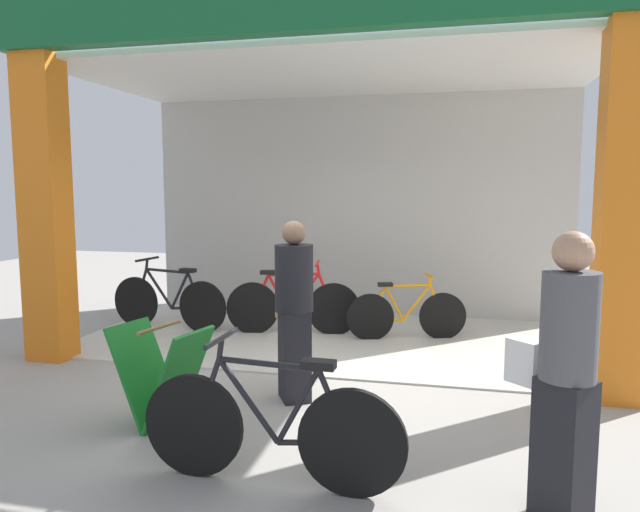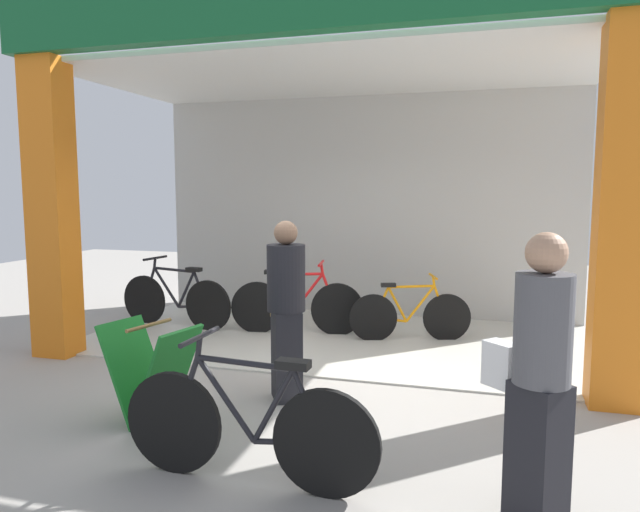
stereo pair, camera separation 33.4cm
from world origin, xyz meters
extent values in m
plane|color=#9E9991|center=(0.00, 0.00, 0.00)|extent=(20.54, 20.54, 0.00)
cube|color=beige|center=(0.00, 1.58, 0.01)|extent=(6.27, 3.16, 0.02)
cube|color=#B7B7B2|center=(0.00, 3.16, 1.67)|extent=(6.27, 0.12, 3.33)
cube|color=orange|center=(-2.91, 0.00, 1.67)|extent=(0.45, 0.36, 3.33)
cube|color=orange|center=(2.91, 0.00, 1.67)|extent=(0.45, 0.36, 3.33)
cube|color=silver|center=(0.00, 1.58, 3.30)|extent=(6.27, 3.16, 0.06)
cylinder|color=black|center=(0.47, 1.57, 0.30)|extent=(0.58, 0.21, 0.60)
cylinder|color=black|center=(1.35, 1.84, 0.30)|extent=(0.58, 0.21, 0.60)
cylinder|color=orange|center=(0.68, 1.63, 0.28)|extent=(0.39, 0.15, 0.08)
cylinder|color=orange|center=(0.76, 1.65, 0.47)|extent=(0.26, 0.11, 0.45)
cylinder|color=orange|center=(1.03, 1.74, 0.48)|extent=(0.36, 0.14, 0.47)
cylinder|color=orange|center=(0.92, 1.70, 0.70)|extent=(0.56, 0.20, 0.05)
cylinder|color=orange|center=(0.57, 1.60, 0.49)|extent=(0.20, 0.09, 0.40)
cylinder|color=orange|center=(1.27, 1.81, 0.50)|extent=(0.18, 0.08, 0.42)
cylinder|color=orange|center=(1.19, 1.79, 0.76)|extent=(0.06, 0.05, 0.12)
cylinder|color=orange|center=(1.18, 1.78, 0.82)|extent=(0.15, 0.41, 0.03)
cube|color=black|center=(0.65, 1.62, 0.72)|extent=(0.20, 0.14, 0.05)
cylinder|color=black|center=(-1.09, 1.56, 0.34)|extent=(0.69, 0.16, 0.69)
cylinder|color=black|center=(-0.04, 1.73, 0.34)|extent=(0.69, 0.16, 0.69)
cylinder|color=red|center=(-0.84, 1.60, 0.32)|extent=(0.46, 0.11, 0.09)
cylinder|color=red|center=(-0.75, 1.61, 0.54)|extent=(0.30, 0.09, 0.52)
cylinder|color=red|center=(-0.42, 1.67, 0.55)|extent=(0.42, 0.11, 0.54)
cylinder|color=red|center=(-0.55, 1.65, 0.80)|extent=(0.66, 0.15, 0.05)
cylinder|color=red|center=(-0.97, 1.58, 0.57)|extent=(0.23, 0.07, 0.46)
cylinder|color=red|center=(-0.14, 1.72, 0.58)|extent=(0.21, 0.07, 0.48)
cylinder|color=red|center=(-0.24, 1.70, 0.88)|extent=(0.06, 0.05, 0.14)
cylinder|color=red|center=(-0.25, 1.70, 0.95)|extent=(0.11, 0.48, 0.03)
cube|color=black|center=(-0.88, 1.59, 0.82)|extent=(0.22, 0.14, 0.05)
cylinder|color=black|center=(-1.76, 1.47, 0.35)|extent=(0.69, 0.13, 0.69)
cylinder|color=black|center=(-2.82, 1.61, 0.35)|extent=(0.69, 0.13, 0.69)
cylinder|color=black|center=(-2.01, 1.50, 0.32)|extent=(0.47, 0.10, 0.09)
cylinder|color=black|center=(-2.10, 1.52, 0.54)|extent=(0.30, 0.08, 0.52)
cylinder|color=black|center=(-2.43, 1.56, 0.55)|extent=(0.43, 0.09, 0.54)
cylinder|color=black|center=(-2.30, 1.54, 0.80)|extent=(0.66, 0.12, 0.06)
cylinder|color=black|center=(-1.87, 1.49, 0.57)|extent=(0.23, 0.07, 0.46)
cylinder|color=black|center=(-2.71, 1.60, 0.58)|extent=(0.21, 0.06, 0.48)
cylinder|color=black|center=(-2.62, 1.58, 0.88)|extent=(0.06, 0.04, 0.14)
cylinder|color=black|center=(-2.61, 1.58, 0.95)|extent=(0.10, 0.48, 0.03)
cube|color=black|center=(-1.97, 1.50, 0.83)|extent=(0.22, 0.13, 0.05)
cylinder|color=black|center=(0.89, -2.15, 0.34)|extent=(0.69, 0.06, 0.69)
cylinder|color=black|center=(-0.18, -2.13, 0.34)|extent=(0.69, 0.06, 0.69)
cylinder|color=black|center=(0.64, -2.15, 0.32)|extent=(0.46, 0.05, 0.09)
cylinder|color=black|center=(0.54, -2.15, 0.54)|extent=(0.30, 0.05, 0.52)
cylinder|color=black|center=(0.21, -2.14, 0.55)|extent=(0.42, 0.05, 0.54)
cylinder|color=black|center=(0.34, -2.14, 0.80)|extent=(0.66, 0.06, 0.05)
cylinder|color=black|center=(0.77, -2.15, 0.57)|extent=(0.23, 0.04, 0.46)
cylinder|color=black|center=(-0.07, -2.13, 0.58)|extent=(0.21, 0.04, 0.48)
cylinder|color=black|center=(0.02, -2.13, 0.88)|extent=(0.06, 0.04, 0.14)
cylinder|color=black|center=(0.03, -2.13, 0.95)|extent=(0.05, 0.48, 0.03)
cube|color=black|center=(0.67, -2.15, 0.82)|extent=(0.21, 0.11, 0.05)
cube|color=#197226|center=(-0.96, -1.39, 0.40)|extent=(0.48, 0.55, 0.82)
cube|color=#197226|center=(-0.62, -1.47, 0.40)|extent=(0.48, 0.55, 0.82)
cylinder|color=olive|center=(-0.79, -1.43, 0.81)|extent=(0.14, 0.47, 0.03)
cube|color=black|center=(0.09, -0.62, 0.41)|extent=(0.36, 0.39, 0.81)
cylinder|color=black|center=(0.09, -0.62, 1.11)|extent=(0.47, 0.47, 0.60)
sphere|color=#8C664C|center=(0.09, -0.62, 1.52)|extent=(0.21, 0.21, 0.21)
cube|color=#BF8C33|center=(-0.07, -0.34, 0.83)|extent=(0.27, 0.31, 0.33)
cube|color=black|center=(2.10, -2.11, 0.41)|extent=(0.37, 0.37, 0.83)
cylinder|color=#4C4C51|center=(2.10, -2.11, 1.13)|extent=(0.44, 0.44, 0.61)
sphere|color=tan|center=(2.10, -2.11, 1.55)|extent=(0.22, 0.22, 0.22)
cube|color=white|center=(1.90, -1.92, 0.86)|extent=(0.23, 0.23, 0.27)
camera|label=1|loc=(1.46, -5.50, 1.89)|focal=32.40mm
camera|label=2|loc=(1.78, -5.41, 1.89)|focal=32.40mm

